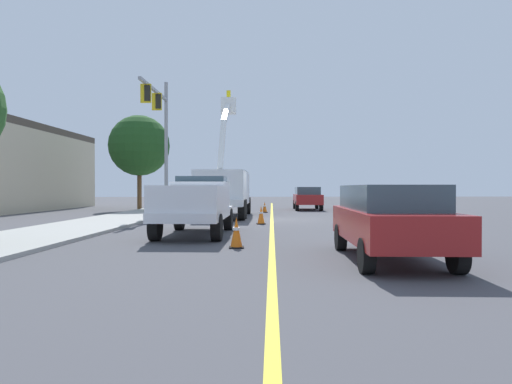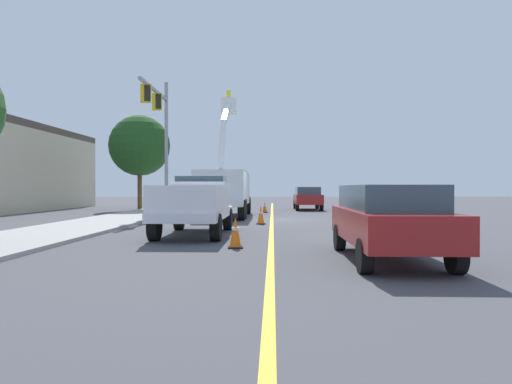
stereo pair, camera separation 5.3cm
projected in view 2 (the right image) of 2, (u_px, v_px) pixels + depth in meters
name	position (u px, v px, depth m)	size (l,w,h in m)	color
ground	(272.00, 219.00, 23.60)	(120.00, 120.00, 0.00)	#47474C
sidewalk_far_side	(124.00, 218.00, 23.88)	(60.00, 3.60, 0.12)	#9E9E99
lane_centre_stripe	(272.00, 219.00, 23.60)	(50.00, 0.16, 0.01)	yellow
utility_bucket_truck	(225.00, 188.00, 25.90)	(8.38, 3.20, 7.45)	silver
service_pickup_truck	(195.00, 203.00, 15.81)	(5.76, 2.57, 2.06)	white
passing_minivan	(308.00, 197.00, 34.14)	(4.95, 2.31, 1.69)	maroon
trailing_sedan	(388.00, 217.00, 10.33)	(4.95, 2.31, 1.69)	maroon
traffic_cone_leading	(235.00, 233.00, 12.39)	(0.40, 0.40, 0.84)	black
traffic_cone_mid_front	(261.00, 215.00, 20.54)	(0.40, 0.40, 0.83)	black
traffic_cone_mid_rear	(265.00, 207.00, 30.19)	(0.40, 0.40, 0.71)	black
traffic_signal_mast	(160.00, 123.00, 27.42)	(5.94, 0.80, 8.30)	gray
street_tree_right	(140.00, 146.00, 33.49)	(4.41, 4.41, 6.92)	brown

